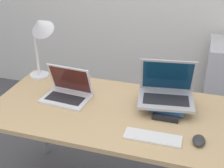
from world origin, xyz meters
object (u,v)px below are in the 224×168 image
laptop_left (67,92)px  laptop_on_books (166,91)px  wireless_keyboard (153,137)px  mouse (199,140)px  book_stack (168,106)px  desk_lamp (40,32)px

laptop_left → laptop_on_books: (0.63, 0.08, 0.06)m
wireless_keyboard → mouse: (0.24, 0.03, 0.01)m
laptop_left → wireless_keyboard: (0.62, -0.26, -0.04)m
book_stack → laptop_on_books: laptop_on_books is taller
book_stack → laptop_on_books: (-0.02, 0.04, 0.08)m
laptop_left → book_stack: (0.66, 0.05, -0.02)m
book_stack → mouse: bearing=-53.5°
book_stack → wireless_keyboard: bearing=-96.6°
laptop_left → desk_lamp: desk_lamp is taller
mouse → book_stack: bearing=126.5°
mouse → wireless_keyboard: bearing=-172.0°
book_stack → wireless_keyboard: 0.31m
laptop_left → mouse: 0.89m
desk_lamp → laptop_left: bearing=-36.9°
book_stack → desk_lamp: 1.00m
book_stack → wireless_keyboard: size_ratio=0.85×
wireless_keyboard → desk_lamp: 1.07m
laptop_left → mouse: laptop_left is taller
laptop_on_books → desk_lamp: bearing=172.2°
desk_lamp → mouse: bearing=-21.0°
wireless_keyboard → mouse: bearing=8.0°
laptop_left → desk_lamp: (-0.28, 0.21, 0.32)m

